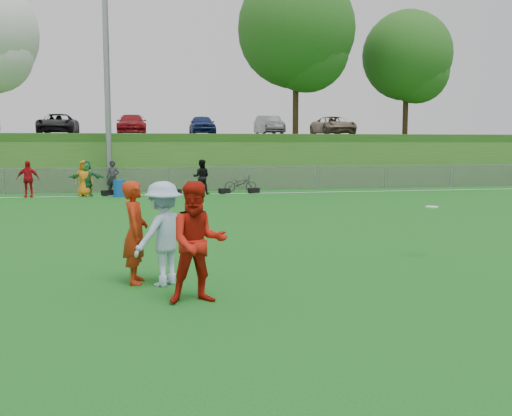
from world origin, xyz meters
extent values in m
plane|color=#135C1B|center=(0.00, 0.00, 0.00)|extent=(120.00, 120.00, 0.00)
cube|color=white|center=(0.00, 18.00, 0.01)|extent=(60.00, 0.10, 0.01)
cube|color=gray|center=(0.00, 20.00, 0.60)|extent=(58.00, 0.02, 1.20)
cube|color=gray|center=(0.00, 20.00, 1.25)|extent=(58.00, 0.04, 0.04)
cylinder|color=gray|center=(-3.00, 20.80, 6.00)|extent=(0.30, 0.30, 12.00)
cube|color=#275117|center=(0.00, 31.00, 1.50)|extent=(120.00, 18.00, 3.00)
cube|color=black|center=(0.00, 33.00, 3.05)|extent=(120.00, 12.00, 0.10)
cylinder|color=black|center=(8.00, 24.50, 7.25)|extent=(0.36, 0.36, 8.50)
sphere|color=#154F19|center=(8.00, 24.50, 9.38)|extent=(7.14, 7.14, 7.14)
sphere|color=#154F19|center=(8.60, 24.20, 8.10)|extent=(5.10, 5.10, 5.10)
cylinder|color=black|center=(16.00, 26.00, 6.50)|extent=(0.36, 0.36, 7.00)
sphere|color=#154F19|center=(16.00, 26.00, 8.25)|extent=(5.88, 5.88, 5.88)
sphere|color=#154F19|center=(16.60, 25.70, 7.20)|extent=(4.20, 4.20, 4.20)
imported|color=black|center=(-7.00, 32.00, 3.82)|extent=(2.39, 5.18, 1.44)
imported|color=maroon|center=(-2.00, 32.00, 3.82)|extent=(2.02, 4.96, 1.44)
imported|color=navy|center=(3.00, 32.00, 3.82)|extent=(1.70, 4.23, 1.44)
imported|color=slate|center=(8.00, 32.00, 3.82)|extent=(1.52, 4.37, 1.44)
imported|color=gray|center=(13.00, 32.00, 3.82)|extent=(2.39, 5.18, 1.44)
imported|color=red|center=(-6.53, 18.00, 0.85)|extent=(1.01, 0.46, 1.69)
imported|color=orange|center=(-4.02, 18.00, 0.85)|extent=(0.83, 0.54, 1.69)
imported|color=#1D6F3A|center=(-3.92, 18.00, 0.85)|extent=(1.58, 0.52, 1.69)
imported|color=#2A2A2C|center=(-2.71, 18.00, 0.85)|extent=(0.71, 0.57, 1.69)
imported|color=black|center=(1.50, 18.00, 0.85)|extent=(0.94, 0.81, 1.69)
cube|color=black|center=(-2.98, 18.10, 0.13)|extent=(0.62, 0.50, 0.26)
cube|color=black|center=(0.23, 18.10, 0.13)|extent=(0.61, 0.55, 0.26)
cube|color=black|center=(2.65, 18.10, 0.13)|extent=(0.61, 0.46, 0.26)
cube|color=black|center=(4.13, 18.10, 0.13)|extent=(0.57, 0.33, 0.26)
imported|color=#B2270C|center=(-1.46, 0.35, 0.91)|extent=(0.48, 0.70, 1.82)
imported|color=red|center=(-0.49, -1.11, 0.95)|extent=(0.97, 0.78, 1.90)
imported|color=#A5C1E4|center=(-0.98, 0.11, 0.91)|extent=(1.34, 1.27, 1.82)
cylinder|color=silver|center=(4.79, 1.40, 1.12)|extent=(0.28, 0.28, 0.03)
cylinder|color=#1049B1|center=(-2.41, 17.32, 0.40)|extent=(0.69, 0.69, 0.79)
imported|color=#2F3032|center=(3.61, 19.00, 0.43)|extent=(1.70, 0.77, 0.86)
camera|label=1|loc=(-1.31, -9.82, 2.47)|focal=40.00mm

